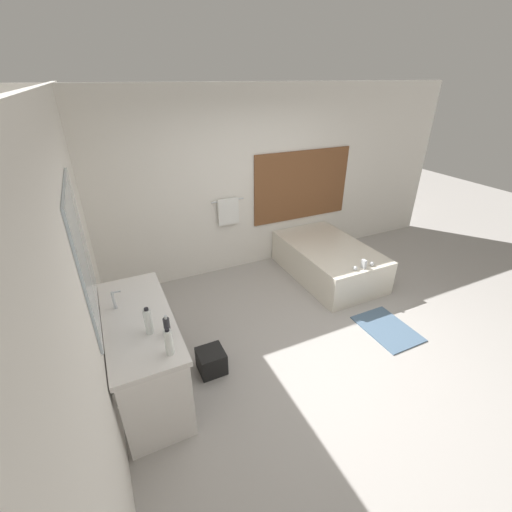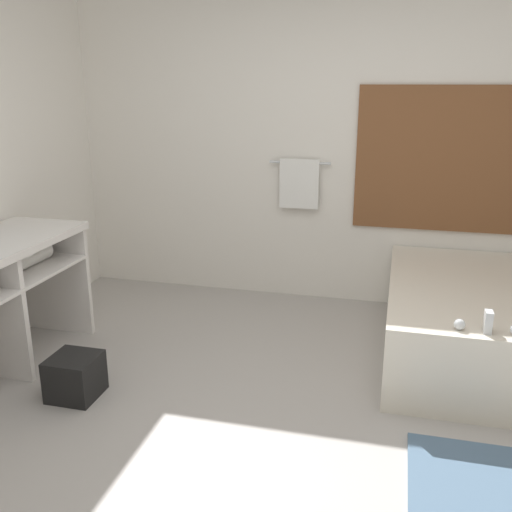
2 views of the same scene
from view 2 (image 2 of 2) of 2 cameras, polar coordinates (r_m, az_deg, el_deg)
The scene contains 5 objects.
ground_plane at distance 3.02m, azimuth 2.31°, elevation -19.04°, with size 16.00×16.00×0.00m, color #A8A39E.
wall_back_with_blinds at distance 4.66m, azimuth 8.76°, elevation 11.54°, with size 7.40×0.13×2.70m.
bathtub at distance 4.05m, azimuth 20.43°, elevation -5.80°, with size 1.04×1.70×0.62m.
waste_bin at distance 3.56m, azimuth -17.64°, elevation -11.41°, with size 0.27×0.27×0.25m.
bath_mat at distance 2.95m, azimuth 20.53°, elevation -21.03°, with size 0.54×0.74×0.02m.
Camera 2 is at (0.49, -2.39, 1.78)m, focal length 40.00 mm.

